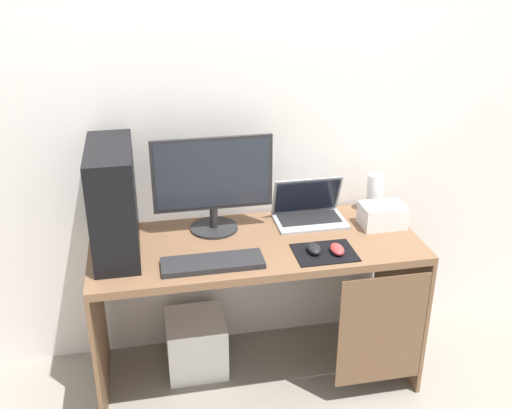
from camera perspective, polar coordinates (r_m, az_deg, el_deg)
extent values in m
plane|color=gray|center=(3.06, 0.00, -15.60)|extent=(8.00, 8.00, 0.00)
cube|color=silver|center=(2.75, -1.39, 10.40)|extent=(4.00, 0.04, 2.60)
cube|color=brown|center=(2.66, 0.00, -3.87)|extent=(1.45, 0.59, 0.03)
cube|color=brown|center=(2.82, -14.69, -11.59)|extent=(0.02, 0.59, 0.69)
cube|color=brown|center=(3.05, 13.46, -8.51)|extent=(0.02, 0.59, 0.69)
cube|color=brown|center=(2.73, 11.88, -11.70)|extent=(0.40, 0.01, 0.55)
cube|color=black|center=(2.54, -13.41, 0.34)|extent=(0.18, 0.46, 0.47)
cylinder|color=#232326|center=(2.76, -4.01, -2.22)|extent=(0.22, 0.22, 0.01)
cylinder|color=#232326|center=(2.74, -4.04, -1.21)|extent=(0.04, 0.04, 0.10)
cube|color=#232326|center=(2.65, -4.15, 2.92)|extent=(0.54, 0.02, 0.34)
cube|color=#232833|center=(2.64, -4.12, 2.85)|extent=(0.51, 0.00, 0.31)
cube|color=#9EA3A8|center=(2.83, 5.16, -1.59)|extent=(0.33, 0.21, 0.01)
cube|color=black|center=(2.84, 5.07, -1.30)|extent=(0.29, 0.13, 0.00)
cube|color=#9EA3A8|center=(2.85, 4.85, 0.88)|extent=(0.33, 0.08, 0.20)
cube|color=black|center=(2.84, 4.88, 0.79)|extent=(0.30, 0.07, 0.17)
cylinder|color=white|center=(2.95, 11.20, 1.07)|extent=(0.08, 0.08, 0.19)
cube|color=white|center=(2.83, 11.94, -1.01)|extent=(0.20, 0.14, 0.11)
cube|color=#232326|center=(2.47, -4.15, -5.57)|extent=(0.42, 0.14, 0.02)
cube|color=black|center=(2.57, 6.53, -4.57)|extent=(0.26, 0.20, 0.00)
ellipsoid|color=black|center=(2.56, 5.52, -4.19)|extent=(0.06, 0.10, 0.03)
ellipsoid|color=#B23333|center=(2.57, 7.72, -4.23)|extent=(0.06, 0.10, 0.03)
cube|color=white|center=(3.02, -5.72, -12.99)|extent=(0.28, 0.28, 0.28)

